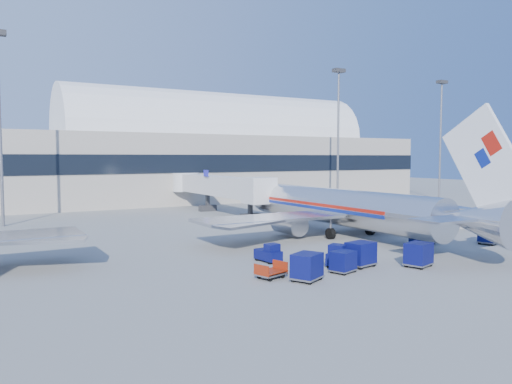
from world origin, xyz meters
TOP-DOWN VIEW (x-y plane):
  - ground at (0.00, 0.00)m, footprint 260.00×260.00m
  - terminal at (-13.60, 55.96)m, footprint 170.00×28.15m
  - airliner_main at (10.00, 4.51)m, footprint 32.00×37.26m
  - jetbridge_near at (7.60, 30.81)m, footprint 4.40×27.50m
  - mast_east at (30.00, 30.00)m, footprint 2.00×1.20m
  - mast_far_east at (55.00, 30.00)m, footprint 2.00×1.20m
  - barrier_near at (18.00, 2.00)m, footprint 3.00×0.55m
  - barrier_mid at (21.30, 2.00)m, footprint 3.00×0.55m
  - barrier_far at (24.60, 2.00)m, footprint 3.00×0.55m
  - tug_lead at (0.26, -6.49)m, footprint 2.90×2.40m
  - tug_right at (13.17, -2.75)m, footprint 2.47×2.63m
  - tug_left at (-3.53, -2.61)m, footprint 1.37×2.38m
  - cart_train_a at (1.47, -7.44)m, footprint 2.34×1.95m
  - cart_train_b at (-0.90, -8.29)m, footprint 2.06×1.79m
  - cart_train_c at (-4.45, -8.88)m, footprint 2.55×2.33m
  - cart_solo_near at (5.13, -9.62)m, footprint 2.39×2.07m
  - cart_solo_far at (18.40, -6.16)m, footprint 2.33×1.99m
  - cart_open_red at (-6.14, -7.15)m, footprint 2.24×1.85m

SIDE VIEW (x-z plane):
  - ground at x=0.00m, z-range 0.00..0.00m
  - cart_open_red at x=-6.14m, z-range 0.11..0.64m
  - barrier_near at x=18.00m, z-range 0.00..0.90m
  - barrier_mid at x=21.30m, z-range 0.00..0.90m
  - barrier_far at x=24.60m, z-range 0.00..0.90m
  - tug_left at x=-3.53m, z-range -0.07..1.41m
  - tug_right at x=13.17m, z-range -0.07..1.50m
  - tug_lead at x=0.26m, z-range -0.07..1.62m
  - cart_train_b at x=-0.90m, z-range 0.05..1.58m
  - cart_solo_far at x=18.40m, z-range 0.06..1.84m
  - cart_solo_near at x=5.13m, z-range 0.06..1.85m
  - cart_train_c at x=-4.45m, z-range 0.06..1.88m
  - cart_train_a at x=1.47m, z-range 0.06..1.89m
  - airliner_main at x=10.00m, z-range -3.11..8.96m
  - jetbridge_near at x=7.60m, z-range 0.80..7.05m
  - terminal at x=-13.60m, z-range -2.98..18.02m
  - mast_east at x=30.00m, z-range 3.49..26.09m
  - mast_far_east at x=55.00m, z-range 3.49..26.09m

